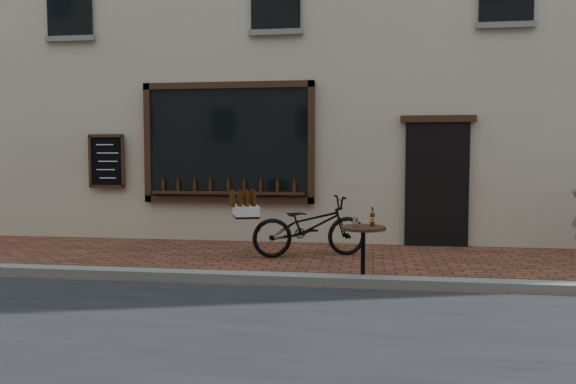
# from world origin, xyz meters

# --- Properties ---
(ground) EXTENTS (90.00, 90.00, 0.00)m
(ground) POSITION_xyz_m (0.00, 0.00, 0.00)
(ground) COLOR #542B1B
(ground) RESTS_ON ground
(kerb) EXTENTS (90.00, 0.25, 0.12)m
(kerb) POSITION_xyz_m (0.00, 0.20, 0.06)
(kerb) COLOR slate
(kerb) RESTS_ON ground
(shop_building) EXTENTS (28.00, 6.20, 10.00)m
(shop_building) POSITION_xyz_m (0.00, 6.50, 5.00)
(shop_building) COLOR #C4B49A
(shop_building) RESTS_ON ground
(cargo_bicycle) EXTENTS (2.22, 1.27, 1.04)m
(cargo_bicycle) POSITION_xyz_m (-0.26, 2.11, 0.50)
(cargo_bicycle) COLOR black
(cargo_bicycle) RESTS_ON ground
(bistro_table) EXTENTS (0.57, 0.57, 0.98)m
(bistro_table) POSITION_xyz_m (0.65, 0.35, 0.52)
(bistro_table) COLOR black
(bistro_table) RESTS_ON ground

